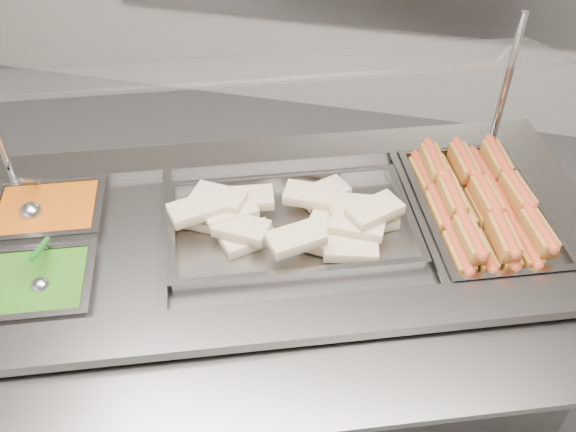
% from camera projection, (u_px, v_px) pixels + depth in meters
% --- Properties ---
extents(steam_counter, '(2.16, 1.50, 0.95)m').
position_uv_depth(steam_counter, '(273.00, 322.00, 2.25)').
color(steam_counter, slate).
rests_on(steam_counter, ground).
extents(tray_rail, '(1.87, 0.99, 0.05)m').
position_uv_depth(tray_rail, '(294.00, 387.00, 1.57)').
color(tray_rail, gray).
rests_on(tray_rail, steam_counter).
extents(sneeze_guard, '(1.74, 0.88, 0.46)m').
position_uv_depth(sneeze_guard, '(260.00, 71.00, 1.84)').
color(sneeze_guard, silver).
rests_on(sneeze_guard, steam_counter).
extents(pan_hotdogs, '(0.53, 0.67, 0.11)m').
position_uv_depth(pan_hotdogs, '(478.00, 216.00, 2.02)').
color(pan_hotdogs, gray).
rests_on(pan_hotdogs, steam_counter).
extents(pan_wraps, '(0.82, 0.64, 0.07)m').
position_uv_depth(pan_wraps, '(291.00, 228.00, 1.95)').
color(pan_wraps, gray).
rests_on(pan_wraps, steam_counter).
extents(pan_beans, '(0.38, 0.35, 0.11)m').
position_uv_depth(pan_beans, '(50.00, 218.00, 2.01)').
color(pan_beans, gray).
rests_on(pan_beans, steam_counter).
extents(pan_peas, '(0.38, 0.35, 0.11)m').
position_uv_depth(pan_peas, '(34.00, 292.00, 1.78)').
color(pan_peas, gray).
rests_on(pan_peas, steam_counter).
extents(hotdogs_in_buns, '(0.45, 0.59, 0.12)m').
position_uv_depth(hotdogs_in_buns, '(476.00, 203.00, 1.98)').
color(hotdogs_in_buns, '#A96A23').
rests_on(hotdogs_in_buns, pan_hotdogs).
extents(tortilla_wraps, '(0.70, 0.45, 0.10)m').
position_uv_depth(tortilla_wraps, '(296.00, 219.00, 1.92)').
color(tortilla_wraps, beige).
rests_on(tortilla_wraps, pan_wraps).
extents(ladle, '(0.10, 0.19, 0.16)m').
position_uv_depth(ladle, '(31.00, 211.00, 1.96)').
color(ladle, silver).
rests_on(ladle, pan_beans).
extents(serving_spoon, '(0.09, 0.19, 0.14)m').
position_uv_depth(serving_spoon, '(41.00, 280.00, 1.75)').
color(serving_spoon, silver).
rests_on(serving_spoon, pan_peas).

